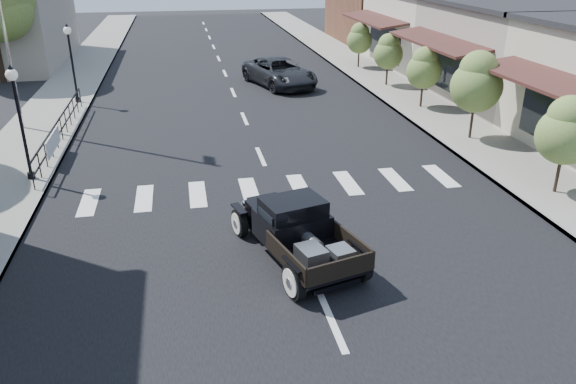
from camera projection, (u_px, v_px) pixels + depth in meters
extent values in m
plane|color=black|center=(301.00, 251.00, 14.04)|extent=(120.00, 120.00, 0.00)
cube|color=black|center=(237.00, 102.00, 27.54)|extent=(14.00, 80.00, 0.02)
cube|color=gray|center=(55.00, 109.00, 26.05)|extent=(3.00, 80.00, 0.15)
cube|color=gray|center=(401.00, 93.00, 28.98)|extent=(3.00, 80.00, 0.15)
cube|color=#9F9386|center=(545.00, 53.00, 27.44)|extent=(10.00, 9.00, 4.50)
cube|color=beige|center=(460.00, 29.00, 35.54)|extent=(10.00, 9.00, 4.50)
imported|color=black|center=(279.00, 73.00, 30.51)|extent=(3.91, 5.80, 1.48)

